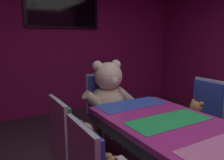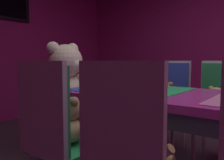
% 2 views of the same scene
% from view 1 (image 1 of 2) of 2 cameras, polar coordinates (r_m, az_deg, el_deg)
% --- Properties ---
extents(wall_back, '(5.20, 0.12, 2.80)m').
position_cam_1_polar(wall_back, '(4.46, -12.59, 9.67)').
color(wall_back, '#8C1959').
rests_on(wall_back, ground_plane).
extents(banquet_table, '(0.90, 2.02, 0.75)m').
position_cam_1_polar(banquet_table, '(1.89, 20.67, -15.08)').
color(banquet_table, '#B22D8C').
rests_on(banquet_table, ground_plane).
extents(chair_left_2, '(0.42, 0.41, 0.98)m').
position_cam_1_polar(chair_left_2, '(1.92, -11.07, -16.04)').
color(chair_left_2, '#268C4C').
rests_on(chair_left_2, ground_plane).
extents(teddy_left_2, '(0.25, 0.32, 0.31)m').
position_cam_1_polar(teddy_left_2, '(1.97, -6.91, -15.45)').
color(teddy_left_2, tan).
rests_on(teddy_left_2, chair_left_2).
extents(chair_right_2, '(0.42, 0.41, 0.98)m').
position_cam_1_polar(chair_right_2, '(2.84, 22.58, -7.73)').
color(chair_right_2, '#2D47B2').
rests_on(chair_right_2, ground_plane).
extents(teddy_right_2, '(0.25, 0.32, 0.30)m').
position_cam_1_polar(teddy_right_2, '(2.74, 20.70, -8.51)').
color(teddy_right_2, '#9E7247').
rests_on(teddy_right_2, chair_right_2).
extents(throne_chair, '(0.41, 0.42, 0.98)m').
position_cam_1_polar(throne_chair, '(3.05, -2.44, -5.69)').
color(throne_chair, '#2D47B2').
rests_on(throne_chair, ground_plane).
extents(king_teddy_bear, '(0.76, 0.59, 0.72)m').
position_cam_1_polar(king_teddy_bear, '(2.86, -0.84, -3.29)').
color(king_teddy_bear, beige).
rests_on(king_teddy_bear, throne_chair).
extents(wall_tv, '(1.40, 0.06, 0.81)m').
position_cam_1_polar(wall_tv, '(4.42, -12.56, 18.13)').
color(wall_tv, black).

